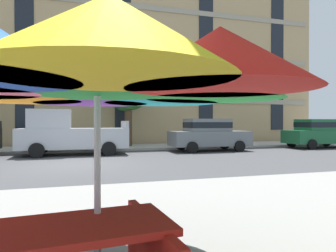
{
  "coord_description": "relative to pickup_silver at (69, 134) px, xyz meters",
  "views": [
    {
      "loc": [
        0.21,
        -11.78,
        1.58
      ],
      "look_at": [
        4.6,
        3.2,
        1.4
      ],
      "focal_mm": 32.4,
      "sensor_mm": 36.0,
      "label": 1
    }
  ],
  "objects": [
    {
      "name": "pickup_silver",
      "position": [
        0.0,
        0.0,
        0.0
      ],
      "size": [
        5.1,
        2.12,
        2.2
      ],
      "color": "#A8AAB2",
      "rests_on": "ground"
    },
    {
      "name": "apartment_building",
      "position": [
        0.27,
        11.29,
        5.37
      ],
      "size": [
        36.89,
        12.08,
        12.8
      ],
      "color": "tan",
      "rests_on": "ground"
    },
    {
      "name": "ground_plane",
      "position": [
        0.27,
        -3.7,
        -1.03
      ],
      "size": [
        120.0,
        120.0,
        0.0
      ],
      "primitive_type": "plane",
      "color": "#424244"
    },
    {
      "name": "sedan_green",
      "position": [
        14.84,
        -0.0,
        -0.08
      ],
      "size": [
        4.4,
        1.98,
        1.78
      ],
      "color": "#195933",
      "rests_on": "ground"
    },
    {
      "name": "sedan_gray",
      "position": [
        7.37,
        -0.0,
        -0.08
      ],
      "size": [
        4.4,
        1.98,
        1.78
      ],
      "color": "slate",
      "rests_on": "ground"
    },
    {
      "name": "street_tree_middle",
      "position": [
        3.46,
        3.43,
        2.55
      ],
      "size": [
        2.8,
        2.66,
        5.0
      ],
      "color": "#4C3823",
      "rests_on": "ground"
    },
    {
      "name": "sidewalk_far",
      "position": [
        0.27,
        3.1,
        -0.97
      ],
      "size": [
        56.0,
        3.6,
        0.12
      ],
      "primitive_type": "cube",
      "color": "#B2ADA3",
      "rests_on": "ground"
    },
    {
      "name": "patio_umbrella",
      "position": [
        0.63,
        -12.7,
        1.02
      ],
      "size": [
        3.66,
        3.66,
        2.35
      ],
      "color": "silver",
      "rests_on": "ground"
    }
  ]
}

